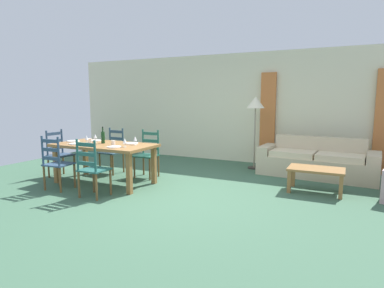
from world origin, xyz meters
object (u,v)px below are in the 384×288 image
at_px(dining_chair_head_west, 59,154).
at_px(wine_glass_near_right, 125,141).
at_px(standing_lamp, 256,107).
at_px(coffee_cup_primary, 113,143).
at_px(dining_chair_far_left, 113,151).
at_px(wine_glass_far_left, 95,136).
at_px(wine_glass_near_left, 86,138).
at_px(couch, 317,162).
at_px(coffee_cup_secondary, 90,141).
at_px(dining_chair_near_right, 92,169).
at_px(dining_chair_near_left, 57,163).
at_px(dining_chair_far_right, 148,154).
at_px(wine_bottle, 103,137).
at_px(dining_table, 104,149).
at_px(wine_glass_far_right, 135,139).
at_px(coffee_table, 316,172).

bearing_deg(dining_chair_head_west, wine_glass_near_right, -4.74).
bearing_deg(standing_lamp, coffee_cup_primary, -126.62).
relative_size(dining_chair_far_left, wine_glass_far_left, 5.96).
relative_size(wine_glass_near_left, couch, 0.07).
bearing_deg(wine_glass_near_left, standing_lamp, 46.23).
bearing_deg(coffee_cup_secondary, dining_chair_near_right, -45.39).
xyz_separation_m(dining_chair_far_left, standing_lamp, (2.63, 1.73, 0.93)).
xyz_separation_m(dining_chair_near_left, dining_chair_near_right, (0.87, -0.07, 0.00)).
relative_size(dining_chair_near_left, wine_glass_near_left, 5.96).
xyz_separation_m(wine_glass_near_left, couch, (3.87, 2.44, -0.57)).
bearing_deg(wine_glass_near_right, dining_chair_far_left, 138.46).
xyz_separation_m(dining_chair_far_right, wine_glass_far_left, (-0.78, -0.64, 0.38)).
height_order(dining_chair_head_west, wine_bottle, wine_bottle).
height_order(dining_chair_far_right, wine_glass_near_left, dining_chair_far_right).
xyz_separation_m(dining_table, coffee_cup_secondary, (-0.32, -0.03, 0.13)).
distance_m(dining_chair_far_left, coffee_cup_secondary, 0.86).
height_order(dining_chair_head_west, coffee_cup_primary, dining_chair_head_west).
xyz_separation_m(dining_chair_near_left, wine_glass_far_left, (0.12, 0.84, 0.38)).
relative_size(wine_glass_near_right, wine_glass_far_left, 1.00).
bearing_deg(dining_chair_far_right, dining_chair_far_left, -179.92).
height_order(wine_glass_near_left, wine_glass_far_right, same).
bearing_deg(dining_chair_near_right, wine_bottle, 120.39).
relative_size(dining_chair_near_left, coffee_cup_secondary, 10.67).
distance_m(wine_glass_near_right, coffee_cup_secondary, 0.93).
bearing_deg(dining_chair_near_right, coffee_cup_secondary, 134.61).
relative_size(dining_chair_near_right, standing_lamp, 0.59).
xyz_separation_m(dining_table, dining_chair_far_left, (-0.43, 0.77, -0.19)).
relative_size(dining_chair_head_west, wine_glass_far_left, 5.96).
distance_m(coffee_cup_primary, couch, 4.08).
distance_m(wine_glass_far_right, coffee_table, 3.23).
relative_size(dining_table, wine_glass_near_left, 11.80).
bearing_deg(dining_chair_far_right, coffee_cup_primary, -101.30).
distance_m(dining_chair_head_west, wine_bottle, 1.19).
distance_m(dining_chair_near_left, wine_glass_near_right, 1.25).
bearing_deg(coffee_cup_primary, dining_chair_head_west, 176.83).
bearing_deg(wine_bottle, coffee_cup_primary, -20.96).
bearing_deg(dining_chair_near_right, coffee_table, 30.30).
height_order(dining_table, wine_glass_near_right, wine_glass_near_right).
distance_m(dining_chair_near_left, wine_bottle, 0.95).
height_order(dining_chair_far_left, standing_lamp, standing_lamp).
relative_size(wine_glass_far_left, wine_glass_far_right, 1.00).
xyz_separation_m(wine_glass_far_left, standing_lamp, (2.53, 2.37, 0.55)).
bearing_deg(coffee_cup_primary, wine_glass_far_left, 161.64).
bearing_deg(coffee_cup_secondary, coffee_table, 15.88).
xyz_separation_m(dining_chair_far_left, wine_glass_far_right, (1.04, -0.62, 0.38)).
bearing_deg(dining_chair_head_west, dining_chair_near_left, -44.13).
xyz_separation_m(coffee_cup_secondary, couch, (3.88, 2.34, -0.50)).
distance_m(dining_table, wine_glass_near_left, 0.39).
relative_size(dining_table, coffee_cup_primary, 21.11).
relative_size(wine_bottle, wine_glass_near_right, 1.96).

